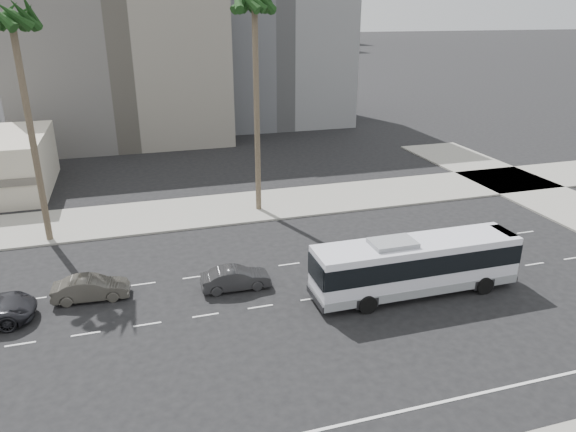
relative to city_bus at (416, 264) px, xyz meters
name	(u,v)px	position (x,y,z in m)	size (l,w,h in m)	color
ground	(361,291)	(-2.79, 0.94, -1.80)	(700.00, 700.00, 0.00)	black
sidewalk_north	(285,203)	(-2.79, 16.44, -1.72)	(120.00, 7.00, 0.15)	gray
midrise_beige_west	(121,64)	(-14.79, 45.94, 7.20)	(24.00, 18.00, 18.00)	#625F5B
midrise_gray_center	(266,26)	(5.21, 52.94, 11.20)	(20.00, 20.00, 26.00)	#5A5B5F
city_bus	(416,264)	(0.00, 0.00, 0.00)	(11.90, 2.92, 3.42)	silver
car_a	(236,278)	(-9.65, 3.37, -1.14)	(4.00, 1.39, 1.32)	#2B2B2C
car_b	(91,288)	(-17.61, 4.52, -1.12)	(4.11, 1.43, 1.36)	#48453E
palm_near	(254,8)	(-5.29, 15.50, 13.47)	(5.01, 5.01, 16.85)	brown
palm_mid	(12,24)	(-20.76, 13.83, 12.54)	(5.16, 5.16, 15.93)	brown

